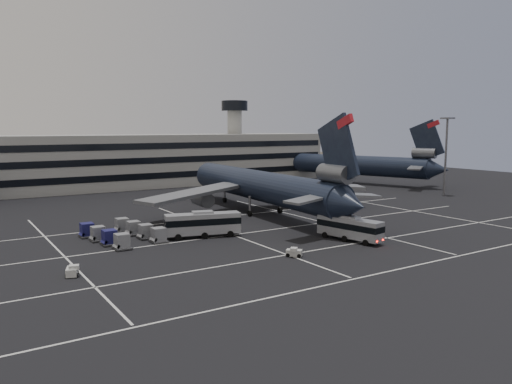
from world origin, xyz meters
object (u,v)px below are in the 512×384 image
Objects in this scene: trijet_main at (261,186)px; bus_near at (350,227)px; uld_cluster at (122,233)px; bus_far at (203,223)px; tug_a at (72,271)px.

bus_near is at bearing -89.77° from trijet_main.
trijet_main is at bearing 14.59° from uld_cluster.
trijet_main is at bearing 75.52° from bus_near.
bus_far reaches higher than bus_near.
tug_a is 0.16× the size of uld_cluster.
uld_cluster is (-27.16, 17.90, -0.92)m from bus_near.
trijet_main is 29.92m from uld_cluster.
bus_far is (-18.13, -12.18, -3.13)m from trijet_main.
trijet_main reaches higher than bus_near.
bus_near reaches higher than uld_cluster.
uld_cluster is at bearing 72.84° from tug_a.
trijet_main reaches higher than bus_far.
trijet_main reaches higher than tug_a.
tug_a is (-38.78, -21.97, -4.67)m from trijet_main.
trijet_main is 25.15× the size of tug_a.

